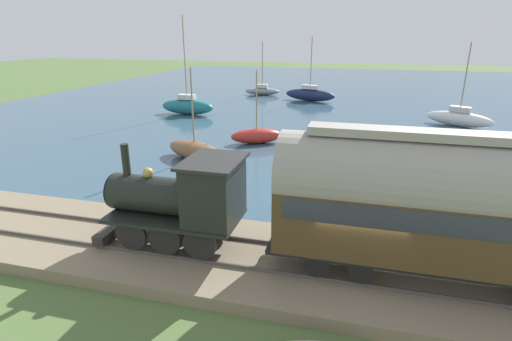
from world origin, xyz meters
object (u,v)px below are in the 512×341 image
sailboat_gray (262,91)px  rowboat_mid_harbor (507,230)px  sailboat_navy (310,94)px  rowboat_off_pier (390,185)px  sailboat_brown (195,150)px  steam_locomotive (184,196)px  sailboat_teal (187,106)px  sailboat_red (257,136)px  sailboat_white (459,118)px  passenger_coach (452,203)px

sailboat_gray → rowboat_mid_harbor: size_ratio=3.30×
sailboat_navy → sailboat_gray: bearing=79.3°
rowboat_off_pier → sailboat_brown: bearing=26.7°
steam_locomotive → sailboat_teal: (24.32, 10.87, -1.49)m
sailboat_red → sailboat_white: sailboat_white is taller
passenger_coach → sailboat_teal: sailboat_teal is taller
sailboat_navy → rowboat_off_pier: bearing=-148.2°
sailboat_teal → sailboat_red: 12.75m
sailboat_navy → rowboat_mid_harbor: size_ratio=3.62×
sailboat_red → rowboat_off_pier: sailboat_red is taller
sailboat_brown → sailboat_white: bearing=-24.7°
passenger_coach → rowboat_mid_harbor: (4.79, -3.26, -2.80)m
steam_locomotive → sailboat_navy: (35.62, 0.43, -1.55)m
rowboat_mid_harbor → sailboat_brown: bearing=60.7°
sailboat_teal → sailboat_white: 24.54m
sailboat_brown → rowboat_mid_harbor: size_ratio=2.85×
sailboat_brown → sailboat_gray: size_ratio=0.87×
passenger_coach → sailboat_brown: sailboat_brown is taller
sailboat_navy → sailboat_teal: bearing=153.2°
rowboat_mid_harbor → sailboat_white: bearing=-14.3°
sailboat_teal → sailboat_navy: bearing=-40.6°
sailboat_white → sailboat_red: bearing=152.1°
sailboat_navy → rowboat_mid_harbor: bearing=-142.9°
sailboat_navy → rowboat_mid_harbor: 33.06m
rowboat_off_pier → steam_locomotive: bearing=87.6°
sailboat_navy → sailboat_red: bearing=-167.3°
sailboat_teal → rowboat_off_pier: (-15.87, -18.14, -0.55)m
steam_locomotive → sailboat_brown: size_ratio=0.90×
passenger_coach → sailboat_navy: size_ratio=1.44×
sailboat_brown → sailboat_white: sailboat_white is taller
sailboat_teal → rowboat_mid_harbor: (-19.53, -22.37, -0.64)m
passenger_coach → sailboat_gray: bearing=21.4°
sailboat_teal → sailboat_gray: sailboat_teal is taller
passenger_coach → sailboat_teal: 31.01m
sailboat_navy → sailboat_gray: (3.28, 6.55, -0.22)m
sailboat_white → rowboat_off_pier: sailboat_white is taller
steam_locomotive → passenger_coach: size_ratio=0.49×
sailboat_gray → steam_locomotive: bearing=-174.3°
sailboat_red → rowboat_mid_harbor: (-10.79, -13.09, -0.37)m
sailboat_teal → sailboat_gray: bearing=-12.8°
passenger_coach → rowboat_mid_harbor: bearing=-34.2°
passenger_coach → sailboat_white: 26.15m
steam_locomotive → rowboat_off_pier: bearing=-40.7°
sailboat_red → sailboat_gray: bearing=-13.0°
passenger_coach → sailboat_brown: (10.83, 12.59, -2.39)m
sailboat_brown → rowboat_off_pier: bearing=-75.4°
sailboat_teal → sailboat_white: (1.16, -24.51, -0.14)m
sailboat_red → sailboat_white: 18.16m
sailboat_brown → sailboat_white: 23.20m
sailboat_red → passenger_coach: bearing=-173.7°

